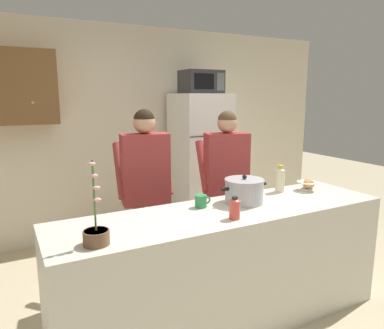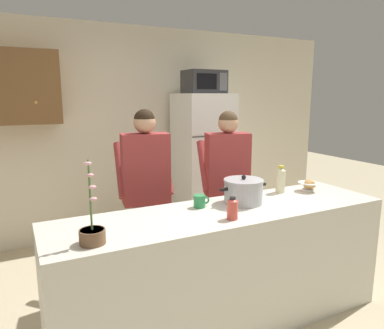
# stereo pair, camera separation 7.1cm
# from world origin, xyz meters

# --- Properties ---
(ground_plane) EXTENTS (14.00, 14.00, 0.00)m
(ground_plane) POSITION_xyz_m (0.00, 0.00, 0.00)
(ground_plane) COLOR #C6B793
(back_wall_unit) EXTENTS (6.00, 0.48, 2.60)m
(back_wall_unit) POSITION_xyz_m (-0.27, 2.26, 1.39)
(back_wall_unit) COLOR beige
(back_wall_unit) RESTS_ON ground
(kitchen_island) EXTENTS (2.60, 0.68, 0.92)m
(kitchen_island) POSITION_xyz_m (0.00, 0.00, 0.46)
(kitchen_island) COLOR silver
(kitchen_island) RESTS_ON ground
(refrigerator) EXTENTS (0.64, 0.68, 1.78)m
(refrigerator) POSITION_xyz_m (0.81, 1.85, 0.89)
(refrigerator) COLOR white
(refrigerator) RESTS_ON ground
(microwave) EXTENTS (0.48, 0.37, 0.28)m
(microwave) POSITION_xyz_m (0.81, 1.83, 1.92)
(microwave) COLOR #2D2D30
(microwave) RESTS_ON refrigerator
(person_near_pot) EXTENTS (0.55, 0.47, 1.64)m
(person_near_pot) POSITION_xyz_m (-0.33, 0.82, 1.02)
(person_near_pot) COLOR #726656
(person_near_pot) RESTS_ON ground
(person_by_sink) EXTENTS (0.57, 0.51, 1.62)m
(person_by_sink) POSITION_xyz_m (0.46, 0.71, 1.00)
(person_by_sink) COLOR #33384C
(person_by_sink) RESTS_ON ground
(cooking_pot) EXTENTS (0.42, 0.31, 0.23)m
(cooking_pot) POSITION_xyz_m (0.22, 0.09, 1.02)
(cooking_pot) COLOR #ADAFB5
(cooking_pot) RESTS_ON kitchen_island
(coffee_mug) EXTENTS (0.13, 0.09, 0.10)m
(coffee_mug) POSITION_xyz_m (-0.14, 0.15, 0.97)
(coffee_mug) COLOR #2D8C4C
(coffee_mug) RESTS_ON kitchen_island
(bread_bowl) EXTENTS (0.18, 0.18, 0.10)m
(bread_bowl) POSITION_xyz_m (0.94, 0.13, 0.97)
(bread_bowl) COLOR white
(bread_bowl) RESTS_ON kitchen_island
(bottle_near_edge) EXTENTS (0.08, 0.08, 0.24)m
(bottle_near_edge) POSITION_xyz_m (0.69, 0.21, 1.04)
(bottle_near_edge) COLOR beige
(bottle_near_edge) RESTS_ON kitchen_island
(bottle_mid_counter) EXTENTS (0.08, 0.08, 0.16)m
(bottle_mid_counter) POSITION_xyz_m (-0.06, -0.19, 1.00)
(bottle_mid_counter) COLOR #D84C3F
(bottle_mid_counter) RESTS_ON kitchen_island
(potted_orchid) EXTENTS (0.15, 0.15, 0.49)m
(potted_orchid) POSITION_xyz_m (-1.01, -0.18, 0.99)
(potted_orchid) COLOR brown
(potted_orchid) RESTS_ON kitchen_island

